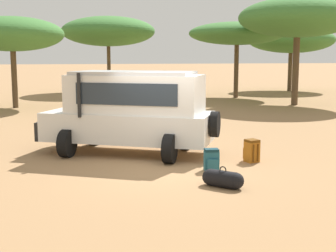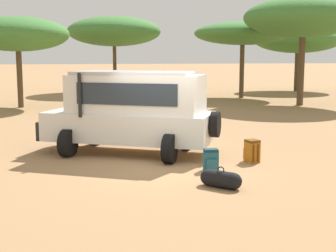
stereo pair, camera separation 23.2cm
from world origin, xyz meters
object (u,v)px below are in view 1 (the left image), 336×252
object	(u,v)px
backpack_cluster_center	(212,160)
acacia_tree_far_right	(298,18)
acacia_tree_left_mid	(12,34)
acacia_tree_distant_right	(291,40)
acacia_tree_centre_back	(108,31)
safari_vehicle	(132,110)
duffel_bag_low_black_case	(223,179)
acacia_tree_right_mid	(237,34)
backpack_beside_front_wheel	(252,151)

from	to	relation	value
backpack_cluster_center	acacia_tree_far_right	distance (m)	18.00
acacia_tree_left_mid	acacia_tree_far_right	size ratio (longest dim) A/B	0.87
acacia_tree_left_mid	acacia_tree_distant_right	bearing A→B (deg)	20.96
backpack_cluster_center	acacia_tree_centre_back	xyz separation A→B (m)	(0.33, 26.17, 4.50)
safari_vehicle	acacia_tree_distant_right	xyz separation A→B (m)	(16.74, 21.95, 2.88)
acacia_tree_far_right	acacia_tree_left_mid	bearing A→B (deg)	172.03
duffel_bag_low_black_case	acacia_tree_centre_back	world-z (taller)	acacia_tree_centre_back
backpack_cluster_center	acacia_tree_left_mid	world-z (taller)	acacia_tree_left_mid
backpack_cluster_center	acacia_tree_distant_right	size ratio (longest dim) A/B	0.08
safari_vehicle	acacia_tree_far_right	xyz separation A→B (m)	(11.61, 11.61, 3.77)
acacia_tree_centre_back	duffel_bag_low_black_case	bearing A→B (deg)	-91.19
safari_vehicle	acacia_tree_right_mid	xyz separation A→B (m)	(10.06, 17.08, 3.10)
acacia_tree_centre_back	acacia_tree_distant_right	world-z (taller)	acacia_tree_centre_back
acacia_tree_centre_back	acacia_tree_far_right	size ratio (longest dim) A/B	1.10
backpack_beside_front_wheel	acacia_tree_right_mid	world-z (taller)	acacia_tree_right_mid
safari_vehicle	backpack_beside_front_wheel	xyz separation A→B (m)	(3.01, -1.87, -0.99)
backpack_cluster_center	acacia_tree_centre_back	bearing A→B (deg)	89.27
safari_vehicle	backpack_cluster_center	bearing A→B (deg)	-57.82
backpack_cluster_center	acacia_tree_centre_back	size ratio (longest dim) A/B	0.07
safari_vehicle	acacia_tree_right_mid	distance (m)	20.06
duffel_bag_low_black_case	acacia_tree_distant_right	xyz separation A→B (m)	(15.36, 26.02, 3.99)
safari_vehicle	backpack_beside_front_wheel	distance (m)	3.68
backpack_cluster_center	duffel_bag_low_black_case	bearing A→B (deg)	-99.17
duffel_bag_low_black_case	acacia_tree_distant_right	bearing A→B (deg)	59.44
backpack_cluster_center	acacia_tree_left_mid	bearing A→B (deg)	110.11
acacia_tree_left_mid	acacia_tree_right_mid	world-z (taller)	acacia_tree_right_mid
acacia_tree_distant_right	acacia_tree_right_mid	bearing A→B (deg)	-143.91
safari_vehicle	acacia_tree_right_mid	size ratio (longest dim) A/B	0.80
safari_vehicle	backpack_cluster_center	world-z (taller)	safari_vehicle
safari_vehicle	acacia_tree_distant_right	distance (m)	27.76
acacia_tree_left_mid	acacia_tree_distant_right	size ratio (longest dim) A/B	0.84
backpack_beside_front_wheel	acacia_tree_distant_right	world-z (taller)	acacia_tree_distant_right
duffel_bag_low_black_case	acacia_tree_far_right	bearing A→B (deg)	56.89
safari_vehicle	duffel_bag_low_black_case	world-z (taller)	safari_vehicle
safari_vehicle	acacia_tree_far_right	world-z (taller)	acacia_tree_far_right
safari_vehicle	acacia_tree_centre_back	size ratio (longest dim) A/B	0.69
backpack_cluster_center	duffel_bag_low_black_case	distance (m)	1.51
safari_vehicle	duffel_bag_low_black_case	xyz separation A→B (m)	(1.38, -4.07, -1.11)
acacia_tree_left_mid	acacia_tree_right_mid	xyz separation A→B (m)	(14.46, 3.23, 0.33)
acacia_tree_centre_back	acacia_tree_distant_right	bearing A→B (deg)	-6.33
acacia_tree_far_right	acacia_tree_distant_right	world-z (taller)	acacia_tree_far_right
safari_vehicle	backpack_beside_front_wheel	world-z (taller)	safari_vehicle
acacia_tree_right_mid	duffel_bag_low_black_case	bearing A→B (deg)	-112.31
backpack_beside_front_wheel	acacia_tree_right_mid	xyz separation A→B (m)	(7.05, 18.96, 4.09)
acacia_tree_distant_right	acacia_tree_far_right	bearing A→B (deg)	-116.41
safari_vehicle	acacia_tree_centre_back	world-z (taller)	acacia_tree_centre_back
backpack_cluster_center	duffel_bag_low_black_case	xyz separation A→B (m)	(-0.24, -1.49, -0.08)
acacia_tree_right_mid	acacia_tree_distant_right	world-z (taller)	acacia_tree_distant_right
duffel_bag_low_black_case	acacia_tree_right_mid	size ratio (longest dim) A/B	0.12
safari_vehicle	acacia_tree_distant_right	bearing A→B (deg)	52.67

